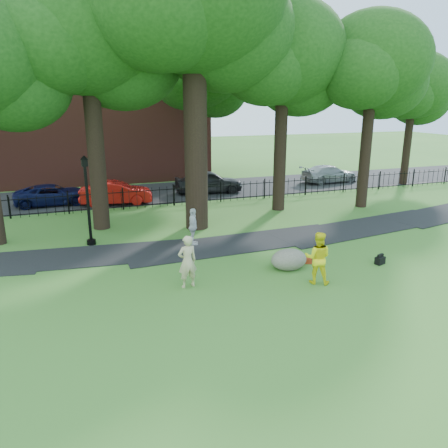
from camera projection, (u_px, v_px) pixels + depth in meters
name	position (u px, v px, depth m)	size (l,w,h in m)	color
ground	(252.00, 279.00, 15.52)	(120.00, 120.00, 0.00)	#3B7027
footpath	(238.00, 244.00, 19.38)	(36.00, 2.60, 0.03)	black
street	(161.00, 193.00, 30.01)	(80.00, 7.00, 0.02)	black
iron_fence	(174.00, 196.00, 26.22)	(44.00, 0.04, 1.20)	black
brick_building	(87.00, 102.00, 34.32)	(18.00, 8.00, 12.00)	brown
big_tree	(196.00, 6.00, 19.21)	(10.08, 8.61, 14.37)	black
tree_row	(196.00, 57.00, 21.06)	(26.82, 7.96, 12.42)	black
woman	(187.00, 262.00, 14.68)	(0.67, 0.44, 1.83)	#C5B187
man	(318.00, 258.00, 15.00)	(0.90, 0.70, 1.85)	yellow
pedestrian	(193.00, 227.00, 19.00)	(0.97, 0.40, 1.65)	silver
boulder	(289.00, 258.00, 16.45)	(1.39, 1.05, 0.81)	#646153
lamppost	(88.00, 202.00, 18.78)	(0.39, 0.39, 3.92)	black
backpack	(380.00, 260.00, 16.94)	(0.39, 0.24, 0.29)	black
red_bag	(308.00, 260.00, 17.04)	(0.33, 0.21, 0.23)	#9C2E16
red_sedan	(116.00, 193.00, 26.55)	(1.49, 4.28, 1.41)	red
navy_van	(53.00, 195.00, 26.44)	(2.05, 4.45, 1.24)	#0B1039
grey_car	(208.00, 182.00, 29.77)	(1.85, 4.59, 1.56)	black
silver_car	(329.00, 174.00, 33.61)	(1.86, 4.56, 1.32)	#9B9FA3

